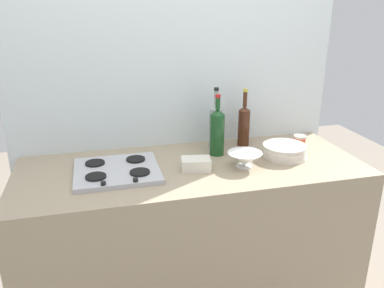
{
  "coord_description": "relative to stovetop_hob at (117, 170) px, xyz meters",
  "views": [
    {
      "loc": [
        -0.47,
        -1.83,
        1.71
      ],
      "look_at": [
        0.0,
        0.0,
        1.02
      ],
      "focal_mm": 36.76,
      "sensor_mm": 36.0,
      "label": 1
    }
  ],
  "objects": [
    {
      "name": "backsplash_panel",
      "position": [
        0.39,
        0.38,
        0.38
      ],
      "size": [
        1.9,
        0.06,
        2.58
      ],
      "primitive_type": "cube",
      "color": "silver",
      "rests_on": "ground"
    },
    {
      "name": "plate_stack",
      "position": [
        0.91,
        -0.01,
        0.02
      ],
      "size": [
        0.24,
        0.24,
        0.07
      ],
      "color": "silver",
      "rests_on": "counter_block"
    },
    {
      "name": "mixing_bowl",
      "position": [
        0.64,
        -0.09,
        0.03
      ],
      "size": [
        0.18,
        0.18,
        0.08
      ],
      "color": "white",
      "rests_on": "counter_block"
    },
    {
      "name": "wine_bottle_mid_right",
      "position": [
        0.56,
        0.12,
        0.12
      ],
      "size": [
        0.08,
        0.08,
        0.34
      ],
      "color": "#19471E",
      "rests_on": "counter_block"
    },
    {
      "name": "wine_bottle_leftmost",
      "position": [
        0.76,
        0.23,
        0.11
      ],
      "size": [
        0.07,
        0.07,
        0.34
      ],
      "color": "#472314",
      "rests_on": "counter_block"
    },
    {
      "name": "counter_block",
      "position": [
        0.39,
        -0.0,
        -0.46
      ],
      "size": [
        1.8,
        0.7,
        0.9
      ],
      "primitive_type": "cube",
      "color": "tan",
      "rests_on": "ground"
    },
    {
      "name": "wine_bottle_mid_left",
      "position": [
        0.59,
        0.23,
        0.12
      ],
      "size": [
        0.08,
        0.08,
        0.35
      ],
      "color": "gray",
      "rests_on": "counter_block"
    },
    {
      "name": "stovetop_hob",
      "position": [
        0.0,
        0.0,
        0.0
      ],
      "size": [
        0.42,
        0.38,
        0.04
      ],
      "color": "#B2B2B7",
      "rests_on": "counter_block"
    },
    {
      "name": "butter_dish",
      "position": [
        0.39,
        -0.06,
        0.02
      ],
      "size": [
        0.16,
        0.13,
        0.06
      ],
      "primitive_type": "cube",
      "rotation": [
        0.0,
        0.0,
        -0.18
      ],
      "color": "silver",
      "rests_on": "counter_block"
    },
    {
      "name": "condiment_jar_front",
      "position": [
        1.05,
        0.09,
        0.03
      ],
      "size": [
        0.07,
        0.07,
        0.08
      ],
      "color": "#C64C2D",
      "rests_on": "counter_block"
    }
  ]
}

